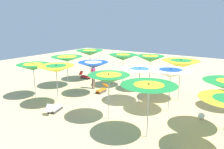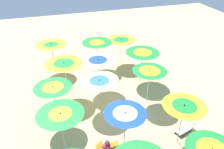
% 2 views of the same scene
% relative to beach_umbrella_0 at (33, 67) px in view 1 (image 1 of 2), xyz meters
% --- Properties ---
extents(ground, '(41.19, 41.19, 0.04)m').
position_rel_beach_umbrella_0_xyz_m(ground, '(-2.44, 5.52, -1.99)').
color(ground, '#D1B57F').
extents(beach_umbrella_0, '(2.00, 2.00, 2.22)m').
position_rel_beach_umbrella_0_xyz_m(beach_umbrella_0, '(0.00, 0.00, 0.00)').
color(beach_umbrella_0, '#B2B2B7').
rests_on(beach_umbrella_0, ground).
extents(beach_umbrella_1, '(2.02, 2.02, 2.42)m').
position_rel_beach_umbrella_0_xyz_m(beach_umbrella_1, '(0.26, 2.35, 0.21)').
color(beach_umbrella_1, '#B2B2B7').
rests_on(beach_umbrella_1, ground).
extents(beach_umbrella_2, '(2.02, 2.02, 2.34)m').
position_rel_beach_umbrella_0_xyz_m(beach_umbrella_2, '(0.13, 5.81, 0.12)').
color(beach_umbrella_2, '#B2B2B7').
rests_on(beach_umbrella_2, ground).
extents(beach_umbrella_3, '(2.28, 2.28, 2.35)m').
position_rel_beach_umbrella_0_xyz_m(beach_umbrella_3, '(0.70, 8.14, 0.14)').
color(beach_umbrella_3, '#B2B2B7').
rests_on(beach_umbrella_3, ground).
extents(beach_umbrella_5, '(2.30, 2.30, 2.33)m').
position_rel_beach_umbrella_0_xyz_m(beach_umbrella_5, '(-2.87, 0.05, 0.13)').
color(beach_umbrella_5, '#B2B2B7').
rests_on(beach_umbrella_5, ground).
extents(beach_umbrella_6, '(1.97, 1.97, 2.26)m').
position_rel_beach_umbrella_0_xyz_m(beach_umbrella_6, '(-2.45, 2.82, 0.05)').
color(beach_umbrella_6, '#B2B2B7').
rests_on(beach_umbrella_6, ground).
extents(beach_umbrella_7, '(2.17, 2.17, 2.14)m').
position_rel_beach_umbrella_0_xyz_m(beach_umbrella_7, '(-2.84, 5.95, -0.04)').
color(beach_umbrella_7, '#B2B2B7').
rests_on(beach_umbrella_7, ground).
extents(beach_umbrella_8, '(2.16, 2.16, 2.38)m').
position_rel_beach_umbrella_0_xyz_m(beach_umbrella_8, '(-2.44, 7.92, 0.15)').
color(beach_umbrella_8, '#B2B2B7').
rests_on(beach_umbrella_8, ground).
extents(beach_umbrella_10, '(2.22, 2.22, 2.54)m').
position_rel_beach_umbrella_0_xyz_m(beach_umbrella_10, '(-5.29, 0.21, 0.31)').
color(beach_umbrella_10, '#B2B2B7').
rests_on(beach_umbrella_10, ground).
extents(beach_umbrella_11, '(2.11, 2.11, 2.46)m').
position_rel_beach_umbrella_0_xyz_m(beach_umbrella_11, '(-5.22, 3.38, 0.22)').
color(beach_umbrella_11, '#B2B2B7').
rests_on(beach_umbrella_11, ground).
extents(beach_umbrella_12, '(1.93, 1.93, 2.52)m').
position_rel_beach_umbrella_0_xyz_m(beach_umbrella_12, '(-5.37, 5.45, 0.29)').
color(beach_umbrella_12, '#B2B2B7').
rests_on(beach_umbrella_12, ground).
extents(beach_umbrella_13, '(2.20, 2.20, 2.55)m').
position_rel_beach_umbrella_0_xyz_m(beach_umbrella_13, '(-4.55, 7.79, 0.31)').
color(beach_umbrella_13, '#B2B2B7').
rests_on(beach_umbrella_13, ground).
extents(lounger_0, '(1.19, 0.38, 0.53)m').
position_rel_beach_umbrella_0_xyz_m(lounger_0, '(-3.18, 2.94, -1.77)').
color(lounger_0, '#333338').
rests_on(lounger_0, ground).
extents(lounger_1, '(1.24, 0.68, 0.57)m').
position_rel_beach_umbrella_0_xyz_m(lounger_1, '(0.98, 2.85, -1.77)').
color(lounger_1, '#333338').
rests_on(lounger_1, ground).
extents(lounger_2, '(0.47, 1.16, 0.61)m').
position_rel_beach_umbrella_0_xyz_m(lounger_2, '(-5.40, -0.49, -1.77)').
color(lounger_2, '#333338').
rests_on(lounger_2, ground).
extents(beachgoer_0, '(0.30, 0.30, 1.71)m').
position_rel_beach_umbrella_0_xyz_m(beachgoer_0, '(-3.54, 1.93, -1.07)').
color(beachgoer_0, brown).
rests_on(beachgoer_0, ground).
extents(beach_ball, '(0.34, 0.34, 0.34)m').
position_rel_beach_umbrella_0_xyz_m(beach_ball, '(-2.43, 9.63, -1.80)').
color(beach_ball, white).
rests_on(beach_ball, ground).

